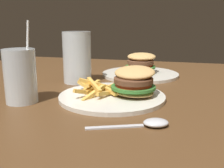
# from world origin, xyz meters

# --- Properties ---
(dining_table) EXTENTS (1.52, 1.05, 0.78)m
(dining_table) POSITION_xyz_m (0.00, 0.00, 0.66)
(dining_table) COLOR brown
(dining_table) RESTS_ON ground_plane
(meal_plate_near) EXTENTS (0.27, 0.27, 0.09)m
(meal_plate_near) POSITION_xyz_m (-0.03, -0.14, 0.80)
(meal_plate_near) COLOR silver
(meal_plate_near) RESTS_ON dining_table
(beer_glass) EXTENTS (0.09, 0.09, 0.16)m
(beer_glass) POSITION_xyz_m (-0.21, 0.01, 0.85)
(beer_glass) COLOR silver
(beer_glass) RESTS_ON dining_table
(juice_glass) EXTENTS (0.08, 0.08, 0.20)m
(juice_glass) POSITION_xyz_m (-0.26, -0.23, 0.84)
(juice_glass) COLOR silver
(juice_glass) RESTS_ON dining_table
(spoon) EXTENTS (0.15, 0.08, 0.01)m
(spoon) POSITION_xyz_m (0.07, -0.30, 0.79)
(spoon) COLOR silver
(spoon) RESTS_ON dining_table
(meal_plate_far) EXTENTS (0.27, 0.27, 0.08)m
(meal_plate_far) POSITION_xyz_m (-0.03, 0.16, 0.80)
(meal_plate_far) COLOR silver
(meal_plate_far) RESTS_ON dining_table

